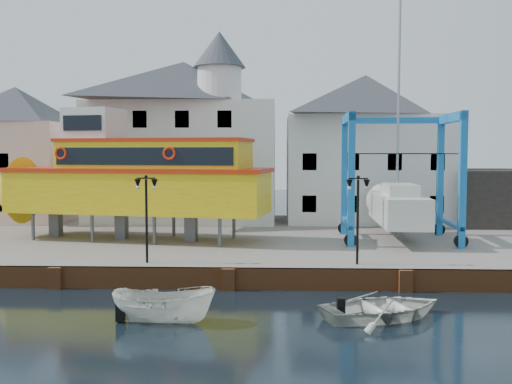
{
  "coord_description": "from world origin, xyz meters",
  "views": [
    {
      "loc": [
        2.24,
        -25.54,
        6.28
      ],
      "look_at": [
        1.0,
        7.0,
        4.0
      ],
      "focal_mm": 40.0,
      "sensor_mm": 36.0,
      "label": 1
    }
  ],
  "objects": [
    {
      "name": "building_white_right",
      "position": [
        9.0,
        19.0,
        6.6
      ],
      "size": [
        12.0,
        8.0,
        11.2
      ],
      "color": "white",
      "rests_on": "hardstanding"
    },
    {
      "name": "motorboat_b",
      "position": [
        6.26,
        -4.11,
        0.0
      ],
      "size": [
        5.77,
        4.95,
        1.01
      ],
      "primitive_type": "imported",
      "rotation": [
        0.0,
        0.0,
        1.93
      ],
      "color": "silver",
      "rests_on": "ground"
    },
    {
      "name": "hardstanding",
      "position": [
        0.0,
        11.0,
        0.5
      ],
      "size": [
        44.0,
        22.0,
        1.0
      ],
      "primitive_type": "cube",
      "color": "slate",
      "rests_on": "ground"
    },
    {
      "name": "building_white_main",
      "position": [
        -4.87,
        18.39,
        7.34
      ],
      "size": [
        14.0,
        8.3,
        14.0
      ],
      "color": "white",
      "rests_on": "hardstanding"
    },
    {
      "name": "quay_wall",
      "position": [
        -0.0,
        0.1,
        0.5
      ],
      "size": [
        44.0,
        0.47,
        1.0
      ],
      "color": "brown",
      "rests_on": "ground"
    },
    {
      "name": "lamp_post_right",
      "position": [
        6.0,
        1.2,
        4.17
      ],
      "size": [
        1.12,
        0.32,
        4.2
      ],
      "color": "black",
      "rests_on": "hardstanding"
    },
    {
      "name": "building_pink",
      "position": [
        -18.0,
        18.0,
        6.15
      ],
      "size": [
        8.0,
        7.0,
        10.3
      ],
      "color": "beige",
      "rests_on": "hardstanding"
    },
    {
      "name": "ground",
      "position": [
        0.0,
        0.0,
        0.0
      ],
      "size": [
        140.0,
        140.0,
        0.0
      ],
      "primitive_type": "plane",
      "color": "black",
      "rests_on": "ground"
    },
    {
      "name": "tour_boat",
      "position": [
        -7.21,
        8.53,
        4.73
      ],
      "size": [
        18.63,
        7.46,
        7.91
      ],
      "rotation": [
        0.0,
        0.0,
        -0.18
      ],
      "color": "#59595E",
      "rests_on": "hardstanding"
    },
    {
      "name": "shed_dark",
      "position": [
        19.0,
        17.0,
        3.0
      ],
      "size": [
        8.0,
        7.0,
        4.0
      ],
      "primitive_type": "cube",
      "color": "black",
      "rests_on": "hardstanding"
    },
    {
      "name": "travel_lift",
      "position": [
        9.46,
        9.43,
        3.42
      ],
      "size": [
        6.96,
        9.69,
        14.51
      ],
      "rotation": [
        0.0,
        0.0,
        -0.04
      ],
      "color": "#1769A9",
      "rests_on": "hardstanding"
    },
    {
      "name": "lamp_post_left",
      "position": [
        -4.0,
        1.2,
        4.17
      ],
      "size": [
        1.12,
        0.32,
        4.2
      ],
      "color": "black",
      "rests_on": "hardstanding"
    },
    {
      "name": "motorboat_a",
      "position": [
        -1.95,
        -5.07,
        0.0
      ],
      "size": [
        3.99,
        1.72,
        1.51
      ],
      "primitive_type": "imported",
      "rotation": [
        0.0,
        0.0,
        1.51
      ],
      "color": "silver",
      "rests_on": "ground"
    }
  ]
}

